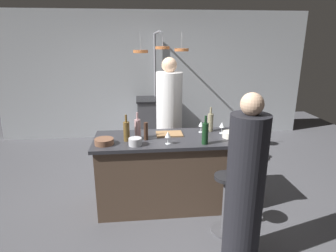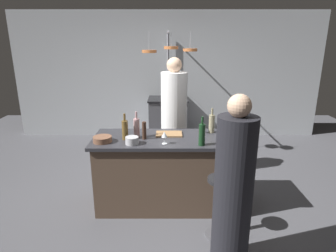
{
  "view_description": "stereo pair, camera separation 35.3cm",
  "coord_description": "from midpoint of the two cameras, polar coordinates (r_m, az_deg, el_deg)",
  "views": [
    {
      "loc": [
        -0.35,
        -3.22,
        2.02
      ],
      "look_at": [
        0.0,
        0.15,
        1.0
      ],
      "focal_mm": 30.48,
      "sensor_mm": 36.0,
      "label": 1
    },
    {
      "loc": [
        -0.0,
        -3.23,
        2.02
      ],
      "look_at": [
        0.0,
        0.15,
        1.0
      ],
      "focal_mm": 30.48,
      "sensor_mm": 36.0,
      "label": 2
    }
  ],
  "objects": [
    {
      "name": "chef",
      "position": [
        4.23,
        -2.14,
        0.45
      ],
      "size": [
        0.38,
        0.38,
        1.8
      ],
      "color": "white",
      "rests_on": "ground_plane"
    },
    {
      "name": "ground_plane",
      "position": [
        3.81,
        -2.5,
        -15.26
      ],
      "size": [
        9.0,
        9.0,
        0.0
      ],
      "primitive_type": "plane",
      "color": "#4C4C51"
    },
    {
      "name": "wine_glass_near_left_guest",
      "position": [
        3.58,
        3.86,
        0.29
      ],
      "size": [
        0.07,
        0.07,
        0.15
      ],
      "color": "silver",
      "rests_on": "kitchen_island"
    },
    {
      "name": "wine_bottle_red",
      "position": [
        3.18,
        4.31,
        -1.47
      ],
      "size": [
        0.07,
        0.07,
        0.33
      ],
      "color": "#143319",
      "rests_on": "kitchen_island"
    },
    {
      "name": "mixing_bowl_steel",
      "position": [
        3.2,
        -9.73,
        -3.18
      ],
      "size": [
        0.15,
        0.15,
        0.08
      ],
      "primitive_type": "cylinder",
      "color": "#B7B7BC",
      "rests_on": "kitchen_island"
    },
    {
      "name": "mixing_bowl_ceramic",
      "position": [
        3.46,
        9.6,
        -1.76
      ],
      "size": [
        0.2,
        0.2,
        0.07
      ],
      "primitive_type": "cylinder",
      "color": "silver",
      "rests_on": "kitchen_island"
    },
    {
      "name": "pepper_mill",
      "position": [
        3.34,
        -7.47,
        -1.1
      ],
      "size": [
        0.05,
        0.05,
        0.21
      ],
      "primitive_type": "cylinder",
      "color": "#382319",
      "rests_on": "kitchen_island"
    },
    {
      "name": "stove_range",
      "position": [
        5.89,
        -4.06,
        1.26
      ],
      "size": [
        0.8,
        0.64,
        0.89
      ],
      "color": "#47474C",
      "rests_on": "ground_plane"
    },
    {
      "name": "wine_bottle_amber",
      "position": [
        3.33,
        -11.32,
        -1.01
      ],
      "size": [
        0.07,
        0.07,
        0.31
      ],
      "color": "brown",
      "rests_on": "kitchen_island"
    },
    {
      "name": "mixing_bowl_wooden",
      "position": [
        3.31,
        -15.66,
        -3.06
      ],
      "size": [
        0.21,
        0.21,
        0.07
      ],
      "primitive_type": "cylinder",
      "color": "brown",
      "rests_on": "kitchen_island"
    },
    {
      "name": "overhead_pot_rack",
      "position": [
        5.16,
        -3.97,
        12.8
      ],
      "size": [
        0.88,
        1.45,
        2.17
      ],
      "color": "gray",
      "rests_on": "ground_plane"
    },
    {
      "name": "kitchen_island",
      "position": [
        3.59,
        -2.6,
        -9.13
      ],
      "size": [
        1.8,
        0.72,
        0.9
      ],
      "color": "brown",
      "rests_on": "ground_plane"
    },
    {
      "name": "wine_glass_by_chef",
      "position": [
        3.18,
        -3.21,
        -1.9
      ],
      "size": [
        0.07,
        0.07,
        0.15
      ],
      "color": "silver",
      "rests_on": "kitchen_island"
    },
    {
      "name": "wine_bottle_rose",
      "position": [
        3.4,
        -9.07,
        -0.53
      ],
      "size": [
        0.07,
        0.07,
        0.32
      ],
      "color": "#B78C8E",
      "rests_on": "kitchen_island"
    },
    {
      "name": "wine_glass_near_right_guest",
      "position": [
        3.57,
        8.01,
        0.1
      ],
      "size": [
        0.07,
        0.07,
        0.15
      ],
      "color": "silver",
      "rests_on": "kitchen_island"
    },
    {
      "name": "bar_stool_right",
      "position": [
        3.16,
        8.16,
        -14.76
      ],
      "size": [
        0.28,
        0.28,
        0.68
      ],
      "color": "#4C4C51",
      "rests_on": "ground_plane"
    },
    {
      "name": "cutting_board",
      "position": [
        3.52,
        -2.6,
        -1.64
      ],
      "size": [
        0.32,
        0.22,
        0.02
      ],
      "primitive_type": "cube",
      "color": "#997047",
      "rests_on": "kitchen_island"
    },
    {
      "name": "wine_bottle_white",
      "position": [
        3.64,
        5.74,
        0.77
      ],
      "size": [
        0.07,
        0.07,
        0.31
      ],
      "color": "gray",
      "rests_on": "kitchen_island"
    },
    {
      "name": "back_wall",
      "position": [
        6.12,
        -4.36,
        9.99
      ],
      "size": [
        6.4,
        0.16,
        2.6
      ],
      "primitive_type": "cube",
      "color": "#B2B7BC",
      "rests_on": "ground_plane"
    },
    {
      "name": "guest_right",
      "position": [
        2.65,
        11.39,
        -12.2
      ],
      "size": [
        0.34,
        0.34,
        1.62
      ],
      "color": "black",
      "rests_on": "ground_plane"
    }
  ]
}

